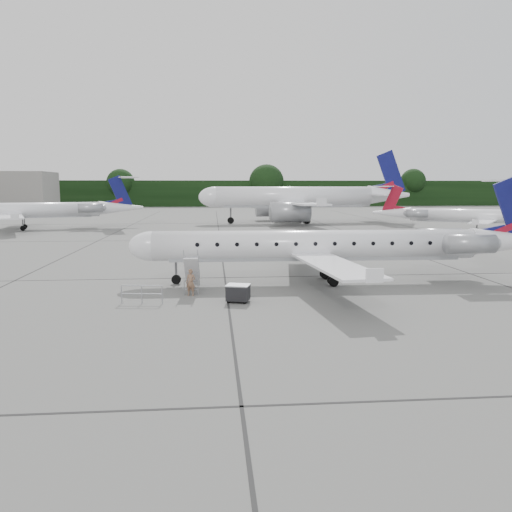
{
  "coord_description": "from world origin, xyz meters",
  "views": [
    {
      "loc": [
        -7.42,
        -27.17,
        6.28
      ],
      "look_at": [
        -5.0,
        1.04,
        2.3
      ],
      "focal_mm": 35.0,
      "sensor_mm": 36.0,
      "label": 1
    }
  ],
  "objects": [
    {
      "name": "safety_railing",
      "position": [
        -11.3,
        -0.55,
        0.5
      ],
      "size": [
        2.19,
        0.36,
        1.0
      ],
      "primitive_type": null,
      "rotation": [
        0.0,
        0.0,
        -0.13
      ],
      "color": "#96999E",
      "rests_on": "ground"
    },
    {
      "name": "bg_regional_left",
      "position": [
        -35.87,
        47.3,
        3.91
      ],
      "size": [
        34.32,
        28.44,
        7.81
      ],
      "primitive_type": null,
      "rotation": [
        0.0,
        0.0,
        0.26
      ],
      "color": "white",
      "rests_on": "ground"
    },
    {
      "name": "baggage_cart",
      "position": [
        -6.12,
        -0.59,
        0.51
      ],
      "size": [
        1.4,
        1.25,
        1.03
      ],
      "primitive_type": null,
      "rotation": [
        0.0,
        0.0,
        -0.28
      ],
      "color": "black",
      "rests_on": "ground"
    },
    {
      "name": "passenger",
      "position": [
        -8.76,
        1.25,
        0.78
      ],
      "size": [
        0.66,
        0.54,
        1.56
      ],
      "primitive_type": "imported",
      "rotation": [
        0.0,
        0.0,
        -0.33
      ],
      "color": "#845F48",
      "rests_on": "ground"
    },
    {
      "name": "bg_regional_right",
      "position": [
        28.81,
        36.71,
        3.21
      ],
      "size": [
        30.02,
        27.52,
        6.42
      ],
      "primitive_type": null,
      "rotation": [
        0.0,
        0.0,
        2.62
      ],
      "color": "white",
      "rests_on": "ground"
    },
    {
      "name": "bg_narrowbody",
      "position": [
        6.31,
        57.65,
        6.18
      ],
      "size": [
        36.21,
        27.34,
        12.36
      ],
      "primitive_type": null,
      "rotation": [
        0.0,
        0.0,
        0.08
      ],
      "color": "white",
      "rests_on": "ground"
    },
    {
      "name": "airstair",
      "position": [
        -8.73,
        2.58,
        1.08
      ],
      "size": [
        0.9,
        2.37,
        2.15
      ],
      "primitive_type": null,
      "rotation": [
        0.0,
        0.0,
        -0.02
      ],
      "color": "white",
      "rests_on": "ground"
    },
    {
      "name": "main_regional_jet",
      "position": [
        -0.85,
        4.6,
        3.43
      ],
      "size": [
        27.16,
        19.82,
        6.87
      ],
      "primitive_type": null,
      "rotation": [
        0.0,
        0.0,
        -0.02
      ],
      "color": "white",
      "rests_on": "ground"
    },
    {
      "name": "treeline",
      "position": [
        0.0,
        130.0,
        4.0
      ],
      "size": [
        260.0,
        4.0,
        8.0
      ],
      "primitive_type": "cube",
      "color": "black",
      "rests_on": "ground"
    },
    {
      "name": "ground",
      "position": [
        0.0,
        0.0,
        0.0
      ],
      "size": [
        320.0,
        320.0,
        0.0
      ],
      "primitive_type": "plane",
      "color": "slate",
      "rests_on": "ground"
    }
  ]
}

